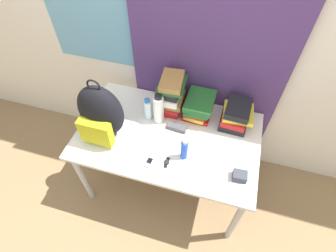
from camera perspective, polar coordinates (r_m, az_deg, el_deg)
name	(u,v)px	position (r m, az deg, el deg)	size (l,w,h in m)	color
ground_plane	(155,220)	(2.40, -2.92, -19.85)	(12.00, 12.00, 0.00)	#8C704C
wall_back	(187,34)	(1.95, 4.18, 19.35)	(6.00, 0.06, 2.50)	silver
curtain_blue	(210,42)	(1.88, 9.15, 17.54)	(1.15, 0.04, 2.50)	#4C336B
desk	(168,140)	(2.02, 0.00, -3.15)	(1.35, 0.82, 0.71)	silver
backpack	(101,113)	(1.86, -14.48, 2.67)	(0.33, 0.25, 0.51)	black
book_stack_left	(171,94)	(2.01, 0.69, 7.00)	(0.20, 0.28, 0.32)	red
book_stack_center	(198,107)	(2.03, 6.59, 4.23)	(0.23, 0.27, 0.18)	red
book_stack_right	(236,115)	(2.03, 14.56, 2.36)	(0.24, 0.26, 0.18)	black
water_bottle	(148,109)	(2.00, -4.42, 3.65)	(0.06, 0.06, 0.20)	silver
sports_bottle	(159,109)	(1.95, -2.07, 3.73)	(0.08, 0.08, 0.26)	white
sunscreen_bottle	(184,149)	(1.77, 3.57, -5.13)	(0.05, 0.05, 0.19)	blue
cell_phone	(150,161)	(1.82, -4.01, -7.67)	(0.06, 0.10, 0.02)	#B7BCC6
sunglasses_case	(177,127)	(1.97, 1.91, -0.30)	(0.15, 0.07, 0.04)	#47474C
camera_pouch	(240,176)	(1.80, 15.35, -10.45)	(0.10, 0.08, 0.05)	#383D47
wristwatch	(167,162)	(1.81, -0.30, -7.91)	(0.04, 0.09, 0.01)	black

